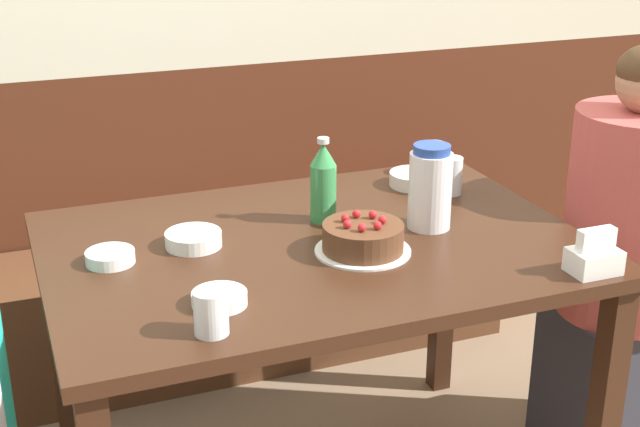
{
  "coord_description": "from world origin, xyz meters",
  "views": [
    {
      "loc": [
        -0.7,
        -1.86,
        1.62
      ],
      "look_at": [
        0.03,
        0.05,
        0.83
      ],
      "focal_mm": 50.0,
      "sensor_mm": 36.0,
      "label": 1
    }
  ],
  "objects": [
    {
      "name": "bench_seat",
      "position": [
        0.0,
        0.83,
        0.22
      ],
      "size": [
        1.96,
        0.38,
        0.44
      ],
      "color": "#56331E",
      "rests_on": "ground_plane"
    },
    {
      "name": "dining_table",
      "position": [
        0.0,
        0.0,
        0.68
      ],
      "size": [
        1.29,
        0.91,
        0.78
      ],
      "color": "#381E11",
      "rests_on": "ground_plane"
    },
    {
      "name": "birthday_cake",
      "position": [
        0.08,
        -0.1,
        0.81
      ],
      "size": [
        0.23,
        0.23,
        0.09
      ],
      "color": "white",
      "rests_on": "dining_table"
    },
    {
      "name": "water_pitcher",
      "position": [
        0.3,
        -0.02,
        0.88
      ],
      "size": [
        0.11,
        0.11,
        0.22
      ],
      "color": "white",
      "rests_on": "dining_table"
    },
    {
      "name": "soju_bottle",
      "position": [
        0.07,
        0.12,
        0.88
      ],
      "size": [
        0.07,
        0.07,
        0.22
      ],
      "color": "#388E4C",
      "rests_on": "dining_table"
    },
    {
      "name": "napkin_holder",
      "position": [
        0.52,
        -0.39,
        0.81
      ],
      "size": [
        0.11,
        0.08,
        0.11
      ],
      "color": "white",
      "rests_on": "dining_table"
    },
    {
      "name": "bowl_soup_white",
      "position": [
        -0.48,
        0.05,
        0.79
      ],
      "size": [
        0.11,
        0.11,
        0.03
      ],
      "color": "white",
      "rests_on": "dining_table"
    },
    {
      "name": "bowl_rice_small",
      "position": [
        -0.28,
        0.08,
        0.79
      ],
      "size": [
        0.14,
        0.14,
        0.04
      ],
      "color": "white",
      "rests_on": "dining_table"
    },
    {
      "name": "bowl_side_dish",
      "position": [
        -0.3,
        -0.24,
        0.79
      ],
      "size": [
        0.12,
        0.12,
        0.03
      ],
      "color": "white",
      "rests_on": "dining_table"
    },
    {
      "name": "bowl_sauce_shallow",
      "position": [
        0.41,
        0.28,
        0.79
      ],
      "size": [
        0.14,
        0.14,
        0.04
      ],
      "color": "white",
      "rests_on": "dining_table"
    },
    {
      "name": "glass_water_tall",
      "position": [
        0.47,
        0.18,
        0.83
      ],
      "size": [
        0.06,
        0.06,
        0.1
      ],
      "color": "silver",
      "rests_on": "dining_table"
    },
    {
      "name": "glass_tumbler_short",
      "position": [
        0.51,
        0.35,
        0.82
      ],
      "size": [
        0.07,
        0.07,
        0.1
      ],
      "color": "silver",
      "rests_on": "dining_table"
    },
    {
      "name": "glass_shot_small",
      "position": [
        -0.35,
        -0.35,
        0.82
      ],
      "size": [
        0.07,
        0.07,
        0.09
      ],
      "color": "silver",
      "rests_on": "dining_table"
    },
    {
      "name": "person_pale_blue_shirt",
      "position": [
        0.9,
        -0.06,
        0.59
      ],
      "size": [
        0.36,
        0.36,
        1.2
      ],
      "rotation": [
        0.0,
        0.0,
        3.14
      ],
      "color": "#33333D",
      "rests_on": "ground_plane"
    }
  ]
}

